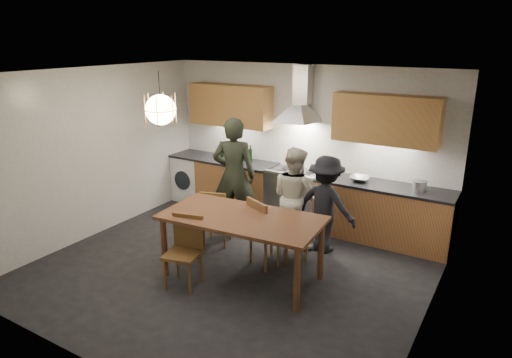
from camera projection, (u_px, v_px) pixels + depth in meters
The scene contains 17 objects.
ground at pixel (231, 269), 6.21m from camera, with size 5.00×5.00×0.00m, color black.
room_shell at pixel (228, 147), 5.69m from camera, with size 5.02×4.52×2.61m.
counter_run at pixel (296, 197), 7.65m from camera, with size 5.00×0.62×0.90m.
range_stove at pixel (295, 197), 7.66m from camera, with size 0.90×0.60×0.92m.
wall_fixtures at pixel (301, 111), 7.33m from camera, with size 4.30×0.54×1.10m.
pendant_lamp at pixel (161, 110), 5.99m from camera, with size 0.43×0.43×0.70m.
dining_table at pixel (242, 224), 5.77m from camera, with size 2.10×1.17×0.86m.
chair_back_left at pixel (215, 214), 6.76m from camera, with size 0.50×0.50×0.87m.
chair_back_mid at pixel (263, 228), 6.13m from camera, with size 0.58×0.58×0.96m.
chair_back_right at pixel (291, 234), 6.13m from camera, with size 0.44×0.44×0.85m.
chair_front at pixel (185, 246), 5.71m from camera, with size 0.49×0.49×0.91m.
person_left at pixel (234, 176), 7.17m from camera, with size 0.68×0.44×1.85m, color black.
person_mid at pixel (294, 197), 6.76m from camera, with size 0.73×0.57×1.50m, color beige.
person_right at pixel (326, 204), 6.54m from camera, with size 0.93×0.53×1.43m, color black.
mixing_bowl at pixel (360, 179), 6.98m from camera, with size 0.30×0.30×0.07m, color #AFAFB2.
stock_pot at pixel (419, 186), 6.53m from camera, with size 0.20×0.20×0.14m, color #B7B7BA.
wine_bottles at pixel (236, 151), 8.19m from camera, with size 0.70×0.07×0.29m.
Camera 1 is at (3.16, -4.58, 3.03)m, focal length 32.00 mm.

